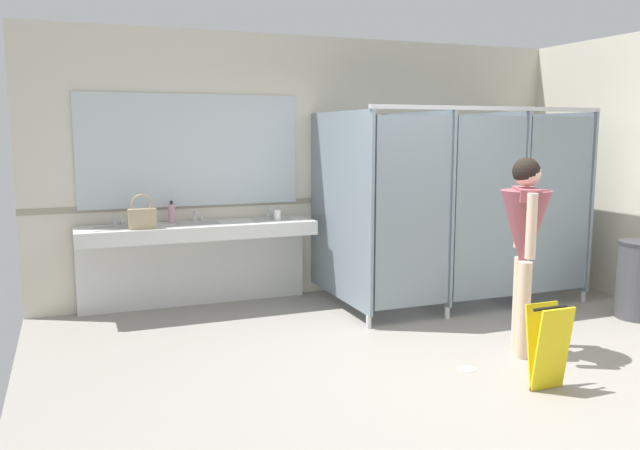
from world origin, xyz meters
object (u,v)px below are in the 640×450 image
object	(u,v)px
person_standing	(525,232)
paper_cup	(277,215)
handbag	(142,217)
soap_dispenser	(172,213)
trash_bin	(639,280)
wet_floor_sign	(548,346)

from	to	relation	value
person_standing	paper_cup	distance (m)	2.59
handbag	soap_dispenser	distance (m)	0.45
trash_bin	handbag	xyz separation A→B (m)	(-4.51, 1.72, 0.62)
trash_bin	paper_cup	distance (m)	3.65
paper_cup	soap_dispenser	bearing A→B (deg)	166.54
paper_cup	wet_floor_sign	bearing A→B (deg)	-69.15
trash_bin	soap_dispenser	bearing A→B (deg)	154.21
handbag	wet_floor_sign	world-z (taller)	handbag
paper_cup	trash_bin	bearing A→B (deg)	-29.44
handbag	paper_cup	size ratio (longest dim) A/B	3.02
person_standing	handbag	bearing A→B (deg)	142.09
person_standing	soap_dispenser	xyz separation A→B (m)	(-2.43, 2.45, -0.02)
person_standing	handbag	world-z (taller)	person_standing
wet_floor_sign	paper_cup	bearing A→B (deg)	110.85
paper_cup	wet_floor_sign	xyz separation A→B (m)	(1.09, -2.86, -0.64)
wet_floor_sign	trash_bin	bearing A→B (deg)	27.93
handbag	wet_floor_sign	xyz separation A→B (m)	(2.46, -2.80, -0.69)
trash_bin	handbag	world-z (taller)	handbag
soap_dispenser	person_standing	bearing A→B (deg)	-45.25
paper_cup	wet_floor_sign	distance (m)	3.12
handbag	wet_floor_sign	distance (m)	3.79
soap_dispenser	paper_cup	bearing A→B (deg)	-13.46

